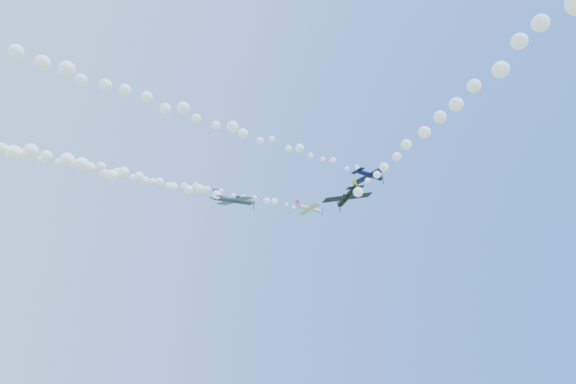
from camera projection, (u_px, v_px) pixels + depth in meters
plane_white at (309, 208)px, 109.70m from camera, size 7.33×7.79×2.66m
smoke_trail_white at (126, 175)px, 91.14m from camera, size 76.81×11.30×3.09m
plane_navy at (370, 175)px, 90.67m from camera, size 7.76×8.08×2.23m
smoke_trail_navy at (155, 101)px, 66.33m from camera, size 80.73×5.52×3.01m
plane_grey at (234, 200)px, 78.61m from camera, size 8.27×8.46×2.34m
plane_black at (347, 197)px, 62.90m from camera, size 6.77×6.42×2.47m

